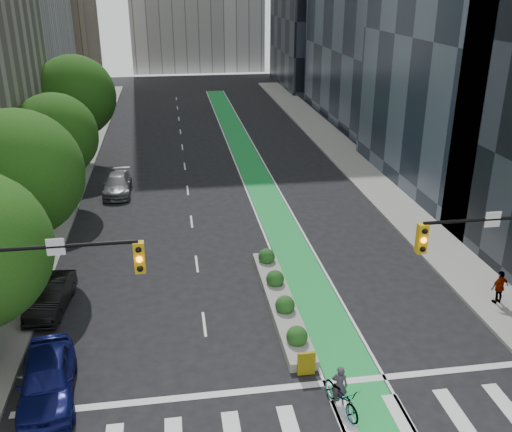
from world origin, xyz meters
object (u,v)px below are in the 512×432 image
object	(u,v)px
bicycle	(342,396)
parked_car_left_far	(117,184)
cyclist	(339,385)
pedestrian_far	(500,287)
parked_car_left_mid	(50,296)
parked_car_left_near	(47,379)
median_planter	(281,299)

from	to	relation	value
bicycle	parked_car_left_far	bearing A→B (deg)	95.24
cyclist	parked_car_left_far	distance (m)	25.93
bicycle	pedestrian_far	world-z (taller)	pedestrian_far
parked_car_left_mid	parked_car_left_far	bearing A→B (deg)	88.54
parked_car_left_near	pedestrian_far	distance (m)	20.22
parked_car_left_mid	pedestrian_far	xyz separation A→B (m)	(20.91, -2.85, 0.29)
parked_car_left_mid	parked_car_left_far	world-z (taller)	parked_car_left_mid
parked_car_left_near	parked_car_left_far	bearing A→B (deg)	80.99
parked_car_left_mid	parked_car_left_far	size ratio (longest dim) A/B	0.89
cyclist	parked_car_left_far	size ratio (longest dim) A/B	0.34
bicycle	parked_car_left_near	world-z (taller)	parked_car_left_near
cyclist	pedestrian_far	distance (m)	10.89
median_planter	bicycle	xyz separation A→B (m)	(0.80, -7.30, 0.20)
bicycle	parked_car_left_far	distance (m)	26.22
bicycle	parked_car_left_mid	size ratio (longest dim) A/B	0.51
median_planter	parked_car_left_mid	size ratio (longest dim) A/B	2.43
median_planter	parked_car_left_mid	bearing A→B (deg)	172.87
median_planter	bicycle	size ratio (longest dim) A/B	4.74
median_planter	parked_car_left_far	xyz separation A→B (m)	(-8.73, 17.12, 0.31)
median_planter	parked_car_left_near	xyz separation A→B (m)	(-9.70, -5.04, 0.46)
median_planter	bicycle	distance (m)	7.35
bicycle	parked_car_left_far	world-z (taller)	parked_car_left_far
parked_car_left_mid	median_planter	bearing A→B (deg)	-1.48
pedestrian_far	cyclist	bearing A→B (deg)	17.21
bicycle	cyclist	world-z (taller)	cyclist
parked_car_left_near	pedestrian_far	bearing A→B (deg)	3.53
bicycle	pedestrian_far	distance (m)	11.05
median_planter	pedestrian_far	world-z (taller)	pedestrian_far
parked_car_left_mid	pedestrian_far	distance (m)	21.10
bicycle	parked_car_left_near	distance (m)	10.75
parked_car_left_mid	cyclist	bearing A→B (deg)	-30.28
parked_car_left_near	parked_car_left_far	xyz separation A→B (m)	(0.97, 22.15, -0.14)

